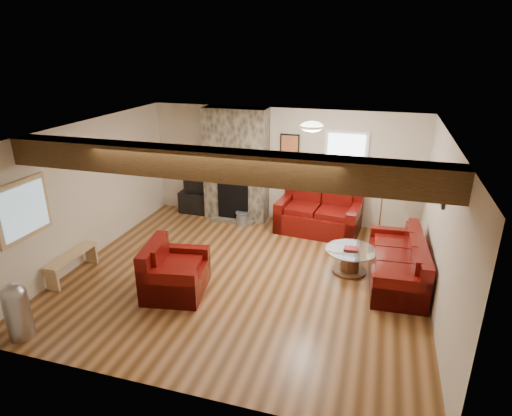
{
  "coord_description": "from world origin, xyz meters",
  "views": [
    {
      "loc": [
        2.04,
        -6.17,
        3.74
      ],
      "look_at": [
        0.08,
        0.4,
        1.11
      ],
      "focal_mm": 30.0,
      "sensor_mm": 36.0,
      "label": 1
    }
  ],
  "objects_px": {
    "television": "(200,183)",
    "loveseat": "(318,212)",
    "coffee_table": "(350,261)",
    "tv_cabinet": "(201,203)",
    "armchair_red": "(175,269)",
    "sofa_three": "(397,260)",
    "floor_lamp": "(384,185)"
  },
  "relations": [
    {
      "from": "television",
      "to": "loveseat",
      "type": "bearing_deg",
      "value": -6.09
    },
    {
      "from": "coffee_table",
      "to": "tv_cabinet",
      "type": "height_order",
      "value": "tv_cabinet"
    },
    {
      "from": "armchair_red",
      "to": "tv_cabinet",
      "type": "bearing_deg",
      "value": 6.93
    },
    {
      "from": "sofa_three",
      "to": "coffee_table",
      "type": "distance_m",
      "value": 0.78
    },
    {
      "from": "loveseat",
      "to": "armchair_red",
      "type": "xyz_separation_m",
      "value": [
        -1.81,
        -3.03,
        -0.03
      ]
    },
    {
      "from": "tv_cabinet",
      "to": "floor_lamp",
      "type": "distance_m",
      "value": 4.21
    },
    {
      "from": "television",
      "to": "armchair_red",
      "type": "bearing_deg",
      "value": -73.23
    },
    {
      "from": "floor_lamp",
      "to": "loveseat",
      "type": "bearing_deg",
      "value": 169.47
    },
    {
      "from": "armchair_red",
      "to": "coffee_table",
      "type": "relative_size",
      "value": 1.16
    },
    {
      "from": "armchair_red",
      "to": "television",
      "type": "distance_m",
      "value": 3.49
    },
    {
      "from": "coffee_table",
      "to": "sofa_three",
      "type": "bearing_deg",
      "value": -5.07
    },
    {
      "from": "armchair_red",
      "to": "coffee_table",
      "type": "height_order",
      "value": "armchair_red"
    },
    {
      "from": "tv_cabinet",
      "to": "floor_lamp",
      "type": "xyz_separation_m",
      "value": [
        4.06,
        -0.53,
        0.97
      ]
    },
    {
      "from": "coffee_table",
      "to": "television",
      "type": "xyz_separation_m",
      "value": [
        -3.62,
        1.88,
        0.51
      ]
    },
    {
      "from": "armchair_red",
      "to": "coffee_table",
      "type": "xyz_separation_m",
      "value": [
        2.62,
        1.45,
        -0.2
      ]
    },
    {
      "from": "loveseat",
      "to": "coffee_table",
      "type": "distance_m",
      "value": 1.79
    },
    {
      "from": "sofa_three",
      "to": "tv_cabinet",
      "type": "relative_size",
      "value": 1.97
    },
    {
      "from": "coffee_table",
      "to": "floor_lamp",
      "type": "relative_size",
      "value": 0.62
    },
    {
      "from": "armchair_red",
      "to": "tv_cabinet",
      "type": "distance_m",
      "value": 3.48
    },
    {
      "from": "loveseat",
      "to": "coffee_table",
      "type": "height_order",
      "value": "loveseat"
    },
    {
      "from": "floor_lamp",
      "to": "armchair_red",
      "type": "bearing_deg",
      "value": -137.59
    },
    {
      "from": "armchair_red",
      "to": "television",
      "type": "relative_size",
      "value": 1.33
    },
    {
      "from": "loveseat",
      "to": "tv_cabinet",
      "type": "relative_size",
      "value": 1.67
    },
    {
      "from": "sofa_three",
      "to": "armchair_red",
      "type": "height_order",
      "value": "armchair_red"
    },
    {
      "from": "television",
      "to": "sofa_three",
      "type": "bearing_deg",
      "value": -23.97
    },
    {
      "from": "sofa_three",
      "to": "armchair_red",
      "type": "xyz_separation_m",
      "value": [
        -3.38,
        -1.38,
        0.03
      ]
    },
    {
      "from": "television",
      "to": "floor_lamp",
      "type": "bearing_deg",
      "value": -7.47
    },
    {
      "from": "loveseat",
      "to": "armchair_red",
      "type": "relative_size",
      "value": 1.65
    },
    {
      "from": "armchair_red",
      "to": "coffee_table",
      "type": "bearing_deg",
      "value": -70.9
    },
    {
      "from": "loveseat",
      "to": "television",
      "type": "bearing_deg",
      "value": 179.65
    },
    {
      "from": "armchair_red",
      "to": "tv_cabinet",
      "type": "relative_size",
      "value": 1.02
    },
    {
      "from": "sofa_three",
      "to": "floor_lamp",
      "type": "height_order",
      "value": "floor_lamp"
    }
  ]
}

